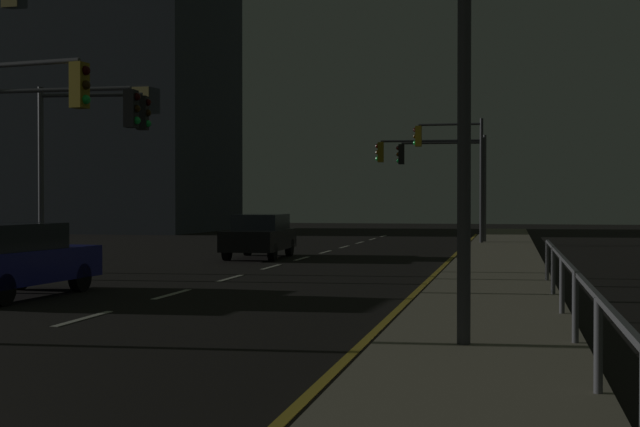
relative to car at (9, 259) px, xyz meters
name	(u,v)px	position (x,y,z in m)	size (l,w,h in m)	color
ground_plane	(236,277)	(3.13, 5.83, -0.82)	(112.00, 112.00, 0.00)	black
sidewalk_right	(494,279)	(9.97, 5.83, -0.75)	(2.82, 77.00, 0.14)	gray
lane_markings_center	(271,267)	(3.13, 9.33, -0.82)	(0.14, 50.00, 0.01)	silver
lane_edge_line	(443,266)	(8.31, 10.83, -0.82)	(0.14, 53.00, 0.01)	gold
car	(9,259)	(0.00, 0.00, 0.00)	(2.07, 4.50, 1.57)	navy
car_oncoming	(260,235)	(1.59, 13.30, 0.00)	(2.02, 4.48, 1.57)	black
traffic_light_far_center	(434,165)	(6.82, 24.76, 2.92)	(5.21, 0.65, 5.01)	#4C4C51
traffic_light_overhead_east	(88,143)	(-1.38, 6.17, 2.89)	(3.30, 0.62, 5.31)	#4C4C51
traffic_light_far_left	(443,168)	(7.24, 24.73, 2.80)	(4.13, 0.63, 4.91)	#38383D
traffic_light_mid_right	(56,139)	(-1.10, 3.90, 2.84)	(4.26, 0.35, 5.16)	#2D3033
traffic_light_far_right	(453,157)	(7.75, 23.76, 3.27)	(3.21, 0.34, 5.69)	#38383D
street_lamp_across_street	(438,16)	(9.44, -5.03, 3.63)	(2.05, 1.62, 7.08)	#38383D
barrier_fence	(575,288)	(11.23, -4.33, 0.06)	(0.09, 18.77, 0.98)	#59595E
building_distant	(115,18)	(-16.25, 38.63, 13.82)	(14.08, 13.26, 29.29)	#3D424C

